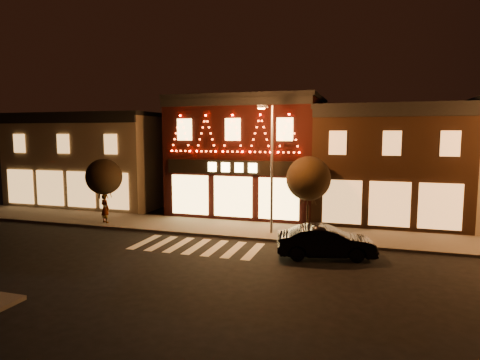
% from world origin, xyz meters
% --- Properties ---
extents(ground, '(120.00, 120.00, 0.00)m').
position_xyz_m(ground, '(0.00, 0.00, 0.00)').
color(ground, black).
rests_on(ground, ground).
extents(sidewalk_far, '(44.00, 4.00, 0.15)m').
position_xyz_m(sidewalk_far, '(2.00, 8.00, 0.07)').
color(sidewalk_far, '#47423D').
rests_on(sidewalk_far, ground).
extents(building_left, '(12.20, 8.28, 7.30)m').
position_xyz_m(building_left, '(-13.00, 13.99, 3.66)').
color(building_left, '#776C55').
rests_on(building_left, ground).
extents(building_pulp, '(10.20, 8.34, 8.30)m').
position_xyz_m(building_pulp, '(0.00, 13.98, 4.16)').
color(building_pulp, black).
rests_on(building_pulp, ground).
extents(building_right_a, '(9.20, 8.28, 7.50)m').
position_xyz_m(building_right_a, '(9.50, 13.99, 3.76)').
color(building_right_a, '#311D11').
rests_on(building_right_a, ground).
extents(streetlamp_mid, '(0.58, 1.63, 7.12)m').
position_xyz_m(streetlamp_mid, '(3.07, 7.23, 4.33)').
color(streetlamp_mid, '#59595E').
rests_on(streetlamp_mid, sidewalk_far).
extents(tree_left, '(2.37, 2.37, 3.96)m').
position_xyz_m(tree_left, '(-8.31, 8.08, 2.92)').
color(tree_left, black).
rests_on(tree_left, sidewalk_far).
extents(tree_right, '(2.57, 2.57, 4.30)m').
position_xyz_m(tree_right, '(4.98, 8.81, 3.16)').
color(tree_right, black).
rests_on(tree_right, sidewalk_far).
extents(dark_sedan, '(4.73, 2.55, 1.48)m').
position_xyz_m(dark_sedan, '(6.47, 4.03, 0.74)').
color(dark_sedan, black).
rests_on(dark_sedan, ground).
extents(pedestrian, '(0.77, 0.63, 1.81)m').
position_xyz_m(pedestrian, '(-7.49, 6.92, 1.06)').
color(pedestrian, gray).
rests_on(pedestrian, sidewalk_far).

